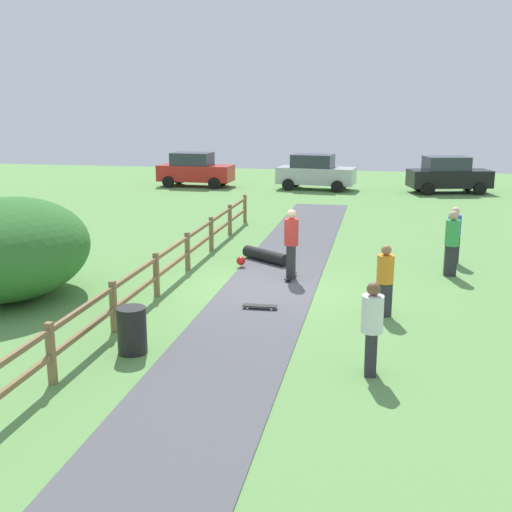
{
  "coord_description": "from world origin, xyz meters",
  "views": [
    {
      "loc": [
        2.73,
        -15.56,
        4.64
      ],
      "look_at": [
        -0.22,
        -0.72,
        1.0
      ],
      "focal_mm": 44.62,
      "sensor_mm": 36.0,
      "label": 1
    }
  ],
  "objects": [
    {
      "name": "ground_plane",
      "position": [
        0.0,
        0.0,
        0.0
      ],
      "size": [
        60.0,
        60.0,
        0.0
      ],
      "primitive_type": "plane",
      "color": "#60934C"
    },
    {
      "name": "asphalt_path",
      "position": [
        0.0,
        0.0,
        0.01
      ],
      "size": [
        2.4,
        28.0,
        0.02
      ],
      "primitive_type": "cube",
      "color": "#515156",
      "rests_on": "ground_plane"
    },
    {
      "name": "wooden_fence",
      "position": [
        -2.6,
        0.0,
        0.67
      ],
      "size": [
        0.12,
        18.12,
        1.1
      ],
      "color": "olive",
      "rests_on": "ground_plane"
    },
    {
      "name": "bush_large",
      "position": [
        -6.05,
        -2.05,
        1.23
      ],
      "size": [
        3.7,
        4.45,
        2.45
      ],
      "primitive_type": "ellipsoid",
      "color": "#33702D",
      "rests_on": "ground_plane"
    },
    {
      "name": "trash_bin",
      "position": [
        -1.8,
        -4.85,
        0.45
      ],
      "size": [
        0.56,
        0.56,
        0.9
      ],
      "primitive_type": "cylinder",
      "color": "black",
      "rests_on": "ground_plane"
    },
    {
      "name": "skater_riding",
      "position": [
        0.43,
        0.88,
        1.08
      ],
      "size": [
        0.4,
        0.81,
        1.9
      ],
      "color": "black",
      "rests_on": "asphalt_path"
    },
    {
      "name": "skater_fallen",
      "position": [
        -0.64,
        2.59,
        0.2
      ],
      "size": [
        1.57,
        1.56,
        0.36
      ],
      "color": "black",
      "rests_on": "asphalt_path"
    },
    {
      "name": "skateboard_loose",
      "position": [
        0.09,
        -1.82,
        0.09
      ],
      "size": [
        0.81,
        0.23,
        0.08
      ],
      "color": "black",
      "rests_on": "asphalt_path"
    },
    {
      "name": "bystander_green",
      "position": [
        4.68,
        2.12,
        1.01
      ],
      "size": [
        0.4,
        0.4,
        1.82
      ],
      "color": "#2D2D33",
      "rests_on": "ground_plane"
    },
    {
      "name": "bystander_orange",
      "position": [
        2.89,
        -1.69,
        0.89
      ],
      "size": [
        0.53,
        0.53,
        1.62
      ],
      "color": "#2D2D33",
      "rests_on": "ground_plane"
    },
    {
      "name": "bystander_white",
      "position": [
        2.67,
        -4.98,
        0.93
      ],
      "size": [
        0.4,
        0.4,
        1.68
      ],
      "color": "#2D2D33",
      "rests_on": "ground_plane"
    },
    {
      "name": "bystander_blue",
      "position": [
        4.89,
        3.6,
        0.93
      ],
      "size": [
        0.51,
        0.51,
        1.69
      ],
      "color": "#2D2D33",
      "rests_on": "ground_plane"
    },
    {
      "name": "parked_car_red",
      "position": [
        -7.78,
        19.43,
        0.96
      ],
      "size": [
        4.26,
        2.12,
        1.92
      ],
      "color": "red",
      "rests_on": "ground_plane"
    },
    {
      "name": "parked_car_black",
      "position": [
        6.16,
        19.41,
        0.96
      ],
      "size": [
        4.49,
        2.74,
        1.92
      ],
      "color": "black",
      "rests_on": "ground_plane"
    },
    {
      "name": "parked_car_silver",
      "position": [
        -0.9,
        19.43,
        0.96
      ],
      "size": [
        4.36,
        2.35,
        1.92
      ],
      "color": "#B7B7BC",
      "rests_on": "ground_plane"
    }
  ]
}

